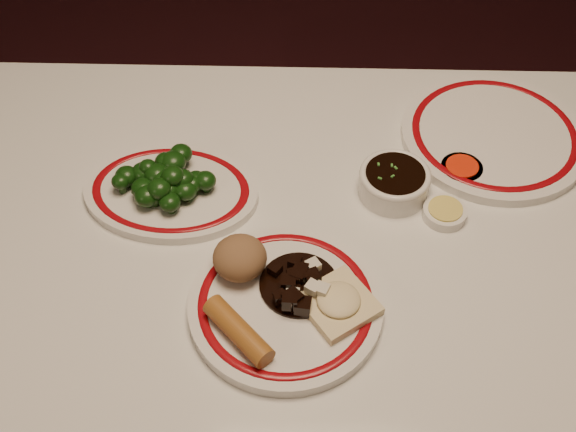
{
  "coord_description": "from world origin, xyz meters",
  "views": [
    {
      "loc": [
        -0.05,
        -0.59,
        1.55
      ],
      "look_at": [
        -0.07,
        0.06,
        0.8
      ],
      "focal_mm": 45.0,
      "sensor_mm": 36.0,
      "label": 1
    }
  ],
  "objects_px": {
    "broccoli_pile": "(165,180)",
    "broccoli_plate": "(171,192)",
    "rice_mound": "(240,258)",
    "fried_wonton": "(338,302)",
    "main_plate": "(286,305)",
    "soy_bowl": "(394,183)",
    "spring_roll": "(238,331)",
    "dining_table": "(332,309)",
    "stirfry_heap": "(298,285)"
  },
  "relations": [
    {
      "from": "broccoli_plate",
      "to": "spring_roll",
      "type": "bearing_deg",
      "value": -64.6
    },
    {
      "from": "rice_mound",
      "to": "soy_bowl",
      "type": "distance_m",
      "value": 0.27
    },
    {
      "from": "broccoli_plate",
      "to": "soy_bowl",
      "type": "distance_m",
      "value": 0.33
    },
    {
      "from": "spring_roll",
      "to": "fried_wonton",
      "type": "relative_size",
      "value": 0.91
    },
    {
      "from": "main_plate",
      "to": "rice_mound",
      "type": "xyz_separation_m",
      "value": [
        -0.06,
        0.05,
        0.03
      ]
    },
    {
      "from": "stirfry_heap",
      "to": "broccoli_pile",
      "type": "height_order",
      "value": "broccoli_pile"
    },
    {
      "from": "stirfry_heap",
      "to": "soy_bowl",
      "type": "height_order",
      "value": "stirfry_heap"
    },
    {
      "from": "spring_roll",
      "to": "stirfry_heap",
      "type": "bearing_deg",
      "value": 2.52
    },
    {
      "from": "dining_table",
      "to": "soy_bowl",
      "type": "relative_size",
      "value": 11.56
    },
    {
      "from": "rice_mound",
      "to": "dining_table",
      "type": "bearing_deg",
      "value": 5.93
    },
    {
      "from": "fried_wonton",
      "to": "broccoli_plate",
      "type": "xyz_separation_m",
      "value": [
        -0.24,
        0.2,
        -0.02
      ]
    },
    {
      "from": "dining_table",
      "to": "broccoli_pile",
      "type": "bearing_deg",
      "value": 152.06
    },
    {
      "from": "dining_table",
      "to": "stirfry_heap",
      "type": "xyz_separation_m",
      "value": [
        -0.05,
        -0.04,
        0.12
      ]
    },
    {
      "from": "spring_roll",
      "to": "soy_bowl",
      "type": "height_order",
      "value": "spring_roll"
    },
    {
      "from": "main_plate",
      "to": "soy_bowl",
      "type": "height_order",
      "value": "soy_bowl"
    },
    {
      "from": "spring_roll",
      "to": "dining_table",
      "type": "bearing_deg",
      "value": 1.0
    },
    {
      "from": "rice_mound",
      "to": "broccoli_plate",
      "type": "distance_m",
      "value": 0.19
    },
    {
      "from": "stirfry_heap",
      "to": "rice_mound",
      "type": "bearing_deg",
      "value": 157.98
    },
    {
      "from": "soy_bowl",
      "to": "broccoli_plate",
      "type": "bearing_deg",
      "value": -177.31
    },
    {
      "from": "broccoli_pile",
      "to": "dining_table",
      "type": "bearing_deg",
      "value": -27.94
    },
    {
      "from": "spring_roll",
      "to": "broccoli_plate",
      "type": "bearing_deg",
      "value": 72.64
    },
    {
      "from": "broccoli_plate",
      "to": "broccoli_pile",
      "type": "relative_size",
      "value": 1.84
    },
    {
      "from": "rice_mound",
      "to": "fried_wonton",
      "type": "bearing_deg",
      "value": -23.42
    },
    {
      "from": "dining_table",
      "to": "broccoli_plate",
      "type": "distance_m",
      "value": 0.3
    },
    {
      "from": "broccoli_plate",
      "to": "soy_bowl",
      "type": "bearing_deg",
      "value": 2.69
    },
    {
      "from": "spring_roll",
      "to": "broccoli_pile",
      "type": "height_order",
      "value": "broccoli_pile"
    },
    {
      "from": "broccoli_plate",
      "to": "rice_mound",
      "type": "bearing_deg",
      "value": -52.16
    },
    {
      "from": "dining_table",
      "to": "fried_wonton",
      "type": "xyz_separation_m",
      "value": [
        0.0,
        -0.07,
        0.12
      ]
    },
    {
      "from": "rice_mound",
      "to": "broccoli_pile",
      "type": "relative_size",
      "value": 0.47
    },
    {
      "from": "fried_wonton",
      "to": "broccoli_plate",
      "type": "height_order",
      "value": "fried_wonton"
    },
    {
      "from": "broccoli_plate",
      "to": "dining_table",
      "type": "bearing_deg",
      "value": -28.99
    },
    {
      "from": "main_plate",
      "to": "fried_wonton",
      "type": "relative_size",
      "value": 2.58
    },
    {
      "from": "dining_table",
      "to": "main_plate",
      "type": "bearing_deg",
      "value": -136.22
    },
    {
      "from": "spring_roll",
      "to": "fried_wonton",
      "type": "distance_m",
      "value": 0.13
    },
    {
      "from": "broccoli_pile",
      "to": "broccoli_plate",
      "type": "bearing_deg",
      "value": 40.86
    },
    {
      "from": "spring_roll",
      "to": "broccoli_plate",
      "type": "xyz_separation_m",
      "value": [
        -0.12,
        0.25,
        -0.02
      ]
    },
    {
      "from": "stirfry_heap",
      "to": "broccoli_plate",
      "type": "height_order",
      "value": "stirfry_heap"
    },
    {
      "from": "fried_wonton",
      "to": "broccoli_plate",
      "type": "bearing_deg",
      "value": 140.15
    },
    {
      "from": "main_plate",
      "to": "stirfry_heap",
      "type": "bearing_deg",
      "value": 50.16
    },
    {
      "from": "fried_wonton",
      "to": "broccoli_pile",
      "type": "height_order",
      "value": "broccoli_pile"
    },
    {
      "from": "soy_bowl",
      "to": "main_plate",
      "type": "bearing_deg",
      "value": -125.92
    },
    {
      "from": "rice_mound",
      "to": "fried_wonton",
      "type": "relative_size",
      "value": 0.61
    },
    {
      "from": "main_plate",
      "to": "rice_mound",
      "type": "relative_size",
      "value": 4.2
    },
    {
      "from": "spring_roll",
      "to": "stirfry_heap",
      "type": "height_order",
      "value": "stirfry_heap"
    },
    {
      "from": "dining_table",
      "to": "fried_wonton",
      "type": "relative_size",
      "value": 10.18
    },
    {
      "from": "fried_wonton",
      "to": "soy_bowl",
      "type": "distance_m",
      "value": 0.24
    },
    {
      "from": "rice_mound",
      "to": "stirfry_heap",
      "type": "relative_size",
      "value": 0.68
    },
    {
      "from": "dining_table",
      "to": "fried_wonton",
      "type": "distance_m",
      "value": 0.14
    },
    {
      "from": "broccoli_pile",
      "to": "rice_mound",
      "type": "bearing_deg",
      "value": -50.5
    },
    {
      "from": "main_plate",
      "to": "spring_roll",
      "type": "height_order",
      "value": "spring_roll"
    }
  ]
}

